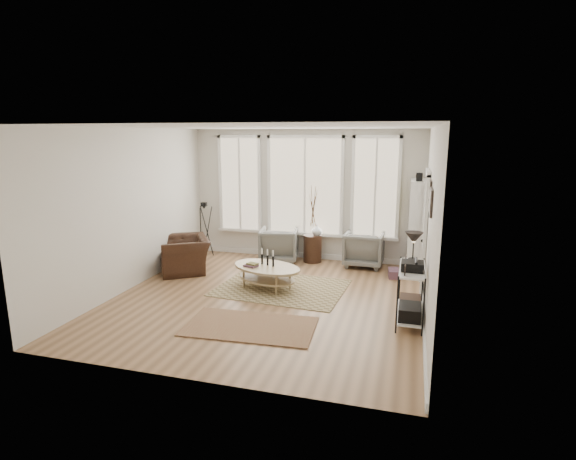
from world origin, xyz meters
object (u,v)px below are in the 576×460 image
(bookcase, at_px, (416,227))
(accent_chair, at_px, (184,254))
(side_table, at_px, (313,226))
(armchair_left, at_px, (279,245))
(armchair_right, at_px, (364,249))
(coffee_table, at_px, (266,271))
(low_shelf, at_px, (411,288))

(bookcase, height_order, accent_chair, bookcase)
(side_table, bearing_deg, armchair_left, -166.88)
(armchair_right, distance_m, accent_chair, 3.80)
(accent_chair, bearing_deg, coffee_table, 39.49)
(coffee_table, bearing_deg, accent_chair, 164.04)
(armchair_left, bearing_deg, accent_chair, 26.14)
(coffee_table, xyz_separation_m, armchair_left, (-0.29, 1.79, 0.04))
(coffee_table, xyz_separation_m, side_table, (0.43, 1.96, 0.48))
(coffee_table, relative_size, accent_chair, 1.42)
(side_table, height_order, accent_chair, side_table)
(armchair_right, xyz_separation_m, accent_chair, (-3.54, -1.38, -0.02))
(coffee_table, relative_size, armchair_right, 1.88)
(low_shelf, xyz_separation_m, accent_chair, (-4.53, 1.35, -0.16))
(low_shelf, bearing_deg, armchair_right, 110.01)
(bookcase, distance_m, low_shelf, 2.56)
(coffee_table, distance_m, side_table, 2.07)
(bookcase, bearing_deg, armchair_left, 178.90)
(bookcase, height_order, armchair_left, bookcase)
(low_shelf, bearing_deg, armchair_left, 137.95)
(side_table, bearing_deg, low_shelf, -52.20)
(coffee_table, bearing_deg, low_shelf, -17.00)
(coffee_table, xyz_separation_m, armchair_right, (1.57, 1.95, 0.04))
(side_table, bearing_deg, accent_chair, -149.77)
(accent_chair, bearing_deg, low_shelf, 38.91)
(low_shelf, xyz_separation_m, armchair_right, (-0.99, 2.73, -0.14))
(bookcase, xyz_separation_m, armchair_left, (-2.91, 0.06, -0.58))
(bookcase, distance_m, side_table, 2.20)
(armchair_right, bearing_deg, low_shelf, 112.15)
(armchair_right, bearing_deg, coffee_table, 53.31)
(low_shelf, height_order, armchair_right, low_shelf)
(armchair_right, height_order, accent_chair, armchair_right)
(armchair_right, relative_size, accent_chair, 0.76)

